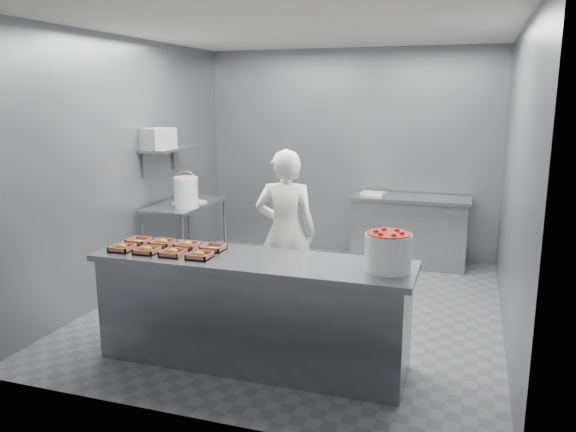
# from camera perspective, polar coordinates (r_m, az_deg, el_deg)

# --- Properties ---
(floor) EXTENTS (4.50, 4.50, 0.00)m
(floor) POSITION_cam_1_polar(r_m,az_deg,el_deg) (5.99, 1.27, -9.10)
(floor) COLOR #4C4C51
(floor) RESTS_ON ground
(ceiling) EXTENTS (4.50, 4.50, 0.00)m
(ceiling) POSITION_cam_1_polar(r_m,az_deg,el_deg) (5.63, 1.41, 18.56)
(ceiling) COLOR white
(ceiling) RESTS_ON wall_back
(wall_back) EXTENTS (4.00, 0.04, 2.80)m
(wall_back) POSITION_cam_1_polar(r_m,az_deg,el_deg) (7.81, 6.20, 6.37)
(wall_back) COLOR slate
(wall_back) RESTS_ON ground
(wall_left) EXTENTS (0.04, 4.50, 2.80)m
(wall_left) POSITION_cam_1_polar(r_m,az_deg,el_deg) (6.51, -15.82, 4.87)
(wall_left) COLOR slate
(wall_left) RESTS_ON ground
(wall_right) EXTENTS (0.04, 4.50, 2.80)m
(wall_right) POSITION_cam_1_polar(r_m,az_deg,el_deg) (5.41, 22.06, 3.08)
(wall_right) COLOR slate
(wall_right) RESTS_ON ground
(service_counter) EXTENTS (2.60, 0.70, 0.90)m
(service_counter) POSITION_cam_1_polar(r_m,az_deg,el_deg) (4.64, -3.67, -9.57)
(service_counter) COLOR slate
(service_counter) RESTS_ON ground
(prep_table) EXTENTS (0.60, 1.20, 0.90)m
(prep_table) POSITION_cam_1_polar(r_m,az_deg,el_deg) (6.97, -10.31, -1.17)
(prep_table) COLOR slate
(prep_table) RESTS_ON ground
(back_counter) EXTENTS (1.50, 0.60, 0.90)m
(back_counter) POSITION_cam_1_polar(r_m,az_deg,el_deg) (7.48, 12.22, -1.44)
(back_counter) COLOR slate
(back_counter) RESTS_ON ground
(wall_shelf) EXTENTS (0.35, 0.90, 0.03)m
(wall_shelf) POSITION_cam_1_polar(r_m,az_deg,el_deg) (6.90, -11.85, 6.70)
(wall_shelf) COLOR slate
(wall_shelf) RESTS_ON wall_left
(tray_0) EXTENTS (0.19, 0.18, 0.06)m
(tray_0) POSITION_cam_1_polar(r_m,az_deg,el_deg) (4.90, -16.50, -3.08)
(tray_0) COLOR tan
(tray_0) RESTS_ON service_counter
(tray_1) EXTENTS (0.19, 0.18, 0.06)m
(tray_1) POSITION_cam_1_polar(r_m,az_deg,el_deg) (4.77, -14.12, -3.36)
(tray_1) COLOR tan
(tray_1) RESTS_ON service_counter
(tray_2) EXTENTS (0.19, 0.18, 0.06)m
(tray_2) POSITION_cam_1_polar(r_m,az_deg,el_deg) (4.65, -11.62, -3.64)
(tray_2) COLOR tan
(tray_2) RESTS_ON service_counter
(tray_3) EXTENTS (0.19, 0.18, 0.06)m
(tray_3) POSITION_cam_1_polar(r_m,az_deg,el_deg) (4.54, -8.98, -3.93)
(tray_3) COLOR tan
(tray_3) RESTS_ON service_counter
(tray_4) EXTENTS (0.19, 0.18, 0.04)m
(tray_4) POSITION_cam_1_polar(r_m,az_deg,el_deg) (5.10, -14.88, -2.44)
(tray_4) COLOR tan
(tray_4) RESTS_ON service_counter
(tray_5) EXTENTS (0.19, 0.18, 0.06)m
(tray_5) POSITION_cam_1_polar(r_m,az_deg,el_deg) (4.98, -12.59, -2.65)
(tray_5) COLOR tan
(tray_5) RESTS_ON service_counter
(tray_6) EXTENTS (0.19, 0.18, 0.06)m
(tray_6) POSITION_cam_1_polar(r_m,az_deg,el_deg) (4.86, -10.16, -2.90)
(tray_6) COLOR tan
(tray_6) RESTS_ON service_counter
(tray_7) EXTENTS (0.19, 0.18, 0.04)m
(tray_7) POSITION_cam_1_polar(r_m,az_deg,el_deg) (4.76, -7.57, -3.19)
(tray_7) COLOR tan
(tray_7) RESTS_ON service_counter
(worker) EXTENTS (0.67, 0.51, 1.66)m
(worker) POSITION_cam_1_polar(r_m,az_deg,el_deg) (5.60, -0.24, -1.68)
(worker) COLOR white
(worker) RESTS_ON ground
(strawberry_tub) EXTENTS (0.34, 0.34, 0.29)m
(strawberry_tub) POSITION_cam_1_polar(r_m,az_deg,el_deg) (4.20, 10.14, -3.45)
(strawberry_tub) COLOR silver
(strawberry_tub) RESTS_ON service_counter
(glaze_bucket) EXTENTS (0.29, 0.28, 0.43)m
(glaze_bucket) POSITION_cam_1_polar(r_m,az_deg,el_deg) (6.62, -10.32, 2.49)
(glaze_bucket) COLOR silver
(glaze_bucket) RESTS_ON prep_table
(bucket_lid) EXTENTS (0.30, 0.30, 0.02)m
(bucket_lid) POSITION_cam_1_polar(r_m,az_deg,el_deg) (6.81, -10.49, 1.26)
(bucket_lid) COLOR silver
(bucket_lid) RESTS_ON prep_table
(rag) EXTENTS (0.18, 0.17, 0.02)m
(rag) POSITION_cam_1_polar(r_m,az_deg,el_deg) (6.92, -9.04, 1.46)
(rag) COLOR #CCB28C
(rag) RESTS_ON prep_table
(appliance) EXTENTS (0.38, 0.40, 0.24)m
(appliance) POSITION_cam_1_polar(r_m,az_deg,el_deg) (6.66, -13.07, 7.65)
(appliance) COLOR gray
(appliance) RESTS_ON wall_shelf
(paper_stack) EXTENTS (0.32, 0.25, 0.04)m
(paper_stack) POSITION_cam_1_polar(r_m,az_deg,el_deg) (7.45, 8.66, 2.29)
(paper_stack) COLOR silver
(paper_stack) RESTS_ON back_counter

